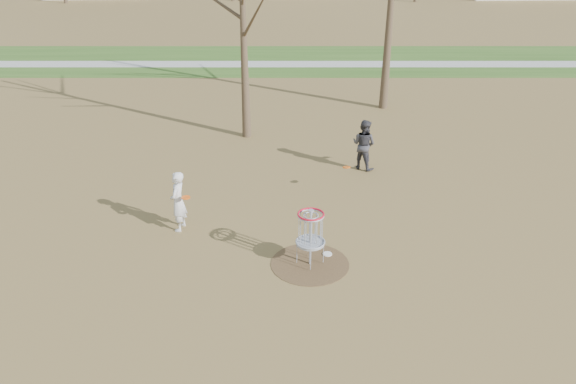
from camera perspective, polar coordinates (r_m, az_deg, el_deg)
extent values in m
plane|color=brown|center=(12.90, 2.24, -7.31)|extent=(160.00, 160.00, 0.00)
cube|color=#2D5119|center=(32.58, 0.90, 13.24)|extent=(160.00, 8.00, 0.01)
cube|color=#9E9E99|center=(31.61, 0.93, 12.87)|extent=(160.00, 1.50, 0.01)
cylinder|color=#47331E|center=(12.90, 2.24, -7.29)|extent=(1.80, 1.80, 0.01)
imported|color=silver|center=(14.18, -11.11, -0.94)|extent=(0.46, 0.62, 1.56)
imported|color=#36353A|center=(17.66, 7.70, 4.80)|extent=(0.98, 0.94, 1.60)
cylinder|color=white|center=(13.25, 4.02, -6.30)|extent=(0.22, 0.22, 0.02)
cylinder|color=#E7580C|center=(15.76, 5.97, 2.52)|extent=(0.22, 0.22, 0.06)
cylinder|color=#ED540C|center=(13.87, -10.34, -0.55)|extent=(0.22, 0.22, 0.02)
cylinder|color=#9EA3AD|center=(12.55, 2.29, -4.72)|extent=(0.05, 0.05, 1.35)
cylinder|color=#9EA3AD|center=(12.61, 2.28, -5.21)|extent=(0.64, 0.64, 0.04)
torus|color=#9EA3AD|center=(12.27, 2.34, -2.41)|extent=(0.60, 0.60, 0.04)
torus|color=red|center=(12.25, 2.34, -2.26)|extent=(0.60, 0.60, 0.04)
cone|color=#382B1E|center=(19.65, -4.56, 16.02)|extent=(0.32, 0.32, 7.50)
cone|color=#382B1E|center=(23.33, 10.41, 18.47)|extent=(0.36, 0.36, 8.50)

